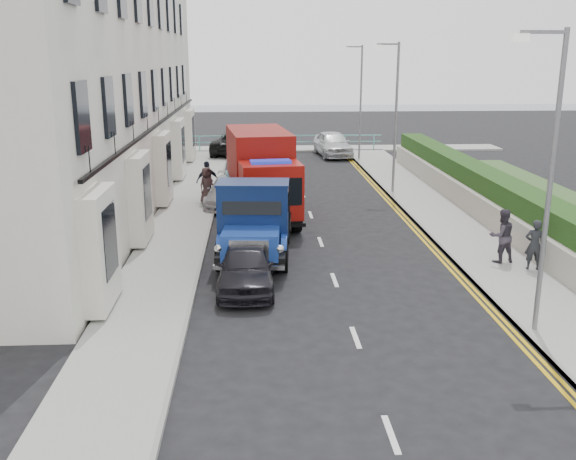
{
  "coord_description": "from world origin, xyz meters",
  "views": [
    {
      "loc": [
        -2.35,
        -15.79,
        6.44
      ],
      "look_at": [
        -1.35,
        2.58,
        1.4
      ],
      "focal_mm": 40.0,
      "sensor_mm": 36.0,
      "label": 1
    }
  ],
  "objects_px": {
    "red_lorry": "(261,172)",
    "parked_car_front": "(246,265)",
    "lamp_far": "(359,96)",
    "lamp_mid": "(394,109)",
    "pedestrian_east_near": "(534,245)",
    "bedford_lorry": "(254,226)",
    "lamp_near": "(547,168)"
  },
  "relations": [
    {
      "from": "lamp_near",
      "to": "red_lorry",
      "type": "relative_size",
      "value": 1.03
    },
    {
      "from": "lamp_mid",
      "to": "lamp_far",
      "type": "height_order",
      "value": "same"
    },
    {
      "from": "lamp_mid",
      "to": "lamp_far",
      "type": "relative_size",
      "value": 1.0
    },
    {
      "from": "pedestrian_east_near",
      "to": "lamp_mid",
      "type": "bearing_deg",
      "value": -69.78
    },
    {
      "from": "lamp_far",
      "to": "red_lorry",
      "type": "relative_size",
      "value": 1.03
    },
    {
      "from": "red_lorry",
      "to": "pedestrian_east_near",
      "type": "xyz_separation_m",
      "value": [
        8.14,
        -7.59,
        -0.95
      ]
    },
    {
      "from": "bedford_lorry",
      "to": "red_lorry",
      "type": "height_order",
      "value": "red_lorry"
    },
    {
      "from": "lamp_mid",
      "to": "bedford_lorry",
      "type": "bearing_deg",
      "value": -122.73
    },
    {
      "from": "red_lorry",
      "to": "lamp_near",
      "type": "bearing_deg",
      "value": -69.26
    },
    {
      "from": "bedford_lorry",
      "to": "parked_car_front",
      "type": "relative_size",
      "value": 1.45
    },
    {
      "from": "lamp_near",
      "to": "lamp_far",
      "type": "bearing_deg",
      "value": 90.0
    },
    {
      "from": "bedford_lorry",
      "to": "lamp_mid",
      "type": "bearing_deg",
      "value": 61.48
    },
    {
      "from": "lamp_near",
      "to": "parked_car_front",
      "type": "xyz_separation_m",
      "value": [
        -6.78,
        3.52,
        -3.33
      ]
    },
    {
      "from": "lamp_near",
      "to": "lamp_mid",
      "type": "bearing_deg",
      "value": 90.0
    },
    {
      "from": "red_lorry",
      "to": "parked_car_front",
      "type": "distance_m",
      "value": 8.49
    },
    {
      "from": "lamp_far",
      "to": "pedestrian_east_near",
      "type": "bearing_deg",
      "value": -84.93
    },
    {
      "from": "lamp_far",
      "to": "bedford_lorry",
      "type": "relative_size",
      "value": 1.23
    },
    {
      "from": "bedford_lorry",
      "to": "red_lorry",
      "type": "xyz_separation_m",
      "value": [
        0.31,
        6.07,
        0.64
      ]
    },
    {
      "from": "lamp_near",
      "to": "parked_car_front",
      "type": "distance_m",
      "value": 8.33
    },
    {
      "from": "lamp_far",
      "to": "red_lorry",
      "type": "height_order",
      "value": "lamp_far"
    },
    {
      "from": "lamp_mid",
      "to": "pedestrian_east_near",
      "type": "xyz_separation_m",
      "value": [
        1.92,
        -11.68,
        -3.1
      ]
    },
    {
      "from": "lamp_far",
      "to": "parked_car_front",
      "type": "xyz_separation_m",
      "value": [
        -6.78,
        -22.48,
        -3.33
      ]
    },
    {
      "from": "bedford_lorry",
      "to": "pedestrian_east_near",
      "type": "xyz_separation_m",
      "value": [
        8.45,
        -1.52,
        -0.31
      ]
    },
    {
      "from": "lamp_far",
      "to": "pedestrian_east_near",
      "type": "height_order",
      "value": "lamp_far"
    },
    {
      "from": "lamp_near",
      "to": "bedford_lorry",
      "type": "relative_size",
      "value": 1.23
    },
    {
      "from": "lamp_near",
      "to": "lamp_far",
      "type": "xyz_separation_m",
      "value": [
        0.0,
        26.0,
        0.0
      ]
    },
    {
      "from": "lamp_far",
      "to": "red_lorry",
      "type": "distance_m",
      "value": 15.55
    },
    {
      "from": "lamp_far",
      "to": "bedford_lorry",
      "type": "bearing_deg",
      "value": -107.95
    },
    {
      "from": "parked_car_front",
      "to": "pedestrian_east_near",
      "type": "relative_size",
      "value": 2.52
    },
    {
      "from": "lamp_near",
      "to": "parked_car_front",
      "type": "relative_size",
      "value": 1.78
    },
    {
      "from": "lamp_mid",
      "to": "pedestrian_east_near",
      "type": "distance_m",
      "value": 12.24
    },
    {
      "from": "lamp_far",
      "to": "parked_car_front",
      "type": "bearing_deg",
      "value": -106.78
    }
  ]
}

